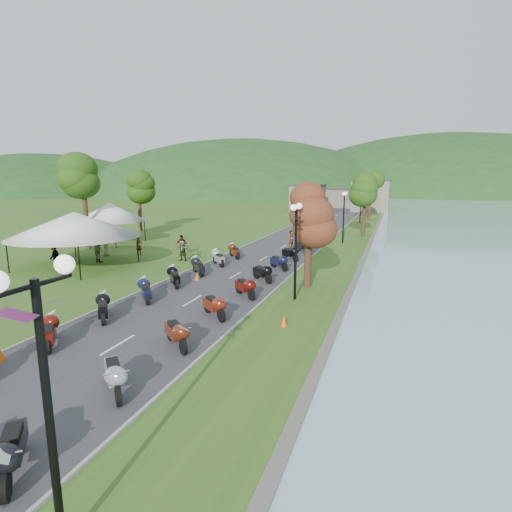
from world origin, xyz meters
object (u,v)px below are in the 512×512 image
(vendor_tent_main, at_px, (76,240))
(pedestrian_a, at_px, (139,255))
(streetlamp_near, at_px, (49,418))
(pedestrian_b, at_px, (99,262))
(pedestrian_c, at_px, (55,268))

(vendor_tent_main, xyz_separation_m, pedestrian_a, (1.46, 5.38, -2.00))
(pedestrian_a, bearing_deg, streetlamp_near, -123.55)
(vendor_tent_main, height_order, pedestrian_a, vendor_tent_main)
(pedestrian_a, xyz_separation_m, pedestrian_b, (-1.23, -3.42, 0.00))
(streetlamp_near, distance_m, pedestrian_b, 25.99)
(streetlamp_near, distance_m, vendor_tent_main, 24.53)
(streetlamp_near, bearing_deg, pedestrian_c, 135.78)
(vendor_tent_main, xyz_separation_m, pedestrian_b, (0.22, 1.97, -2.00))
(streetlamp_near, height_order, pedestrian_c, streetlamp_near)
(pedestrian_b, height_order, pedestrian_c, pedestrian_c)
(vendor_tent_main, relative_size, pedestrian_a, 3.96)
(vendor_tent_main, bearing_deg, pedestrian_a, 74.86)
(pedestrian_a, bearing_deg, vendor_tent_main, -171.31)
(pedestrian_b, bearing_deg, pedestrian_c, 74.15)
(pedestrian_a, height_order, pedestrian_b, pedestrian_b)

